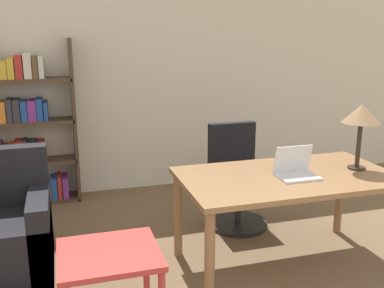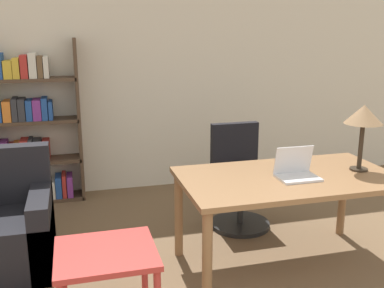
% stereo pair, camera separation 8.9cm
% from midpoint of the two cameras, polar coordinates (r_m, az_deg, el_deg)
% --- Properties ---
extents(wall_back, '(8.00, 0.06, 2.70)m').
position_cam_midpoint_polar(wall_back, '(5.35, -1.89, 8.84)').
color(wall_back, beige).
rests_on(wall_back, ground_plane).
extents(desk, '(1.67, 0.94, 0.77)m').
position_cam_midpoint_polar(desk, '(3.58, 12.80, -5.33)').
color(desk, olive).
rests_on(desk, ground_plane).
extents(laptop, '(0.31, 0.23, 0.23)m').
position_cam_midpoint_polar(laptop, '(3.50, 13.81, -3.36)').
color(laptop, silver).
rests_on(laptop, desk).
extents(table_lamp, '(0.30, 0.30, 0.53)m').
position_cam_midpoint_polar(table_lamp, '(3.75, 21.61, 3.25)').
color(table_lamp, '#2D2319').
rests_on(table_lamp, desk).
extents(office_chair, '(0.57, 0.57, 0.98)m').
position_cam_midpoint_polar(office_chair, '(4.38, 6.53, -4.75)').
color(office_chair, black).
rests_on(office_chair, ground_plane).
extents(side_table_blue, '(0.61, 0.56, 0.54)m').
position_cam_midpoint_polar(side_table_blue, '(2.90, -9.94, -14.64)').
color(side_table_blue, '#B2332D').
rests_on(side_table_blue, ground_plane).
extents(armchair, '(0.67, 0.77, 0.93)m').
position_cam_midpoint_polar(armchair, '(3.90, -21.63, -10.10)').
color(armchair, black).
rests_on(armchair, ground_plane).
extents(bookshelf, '(0.98, 0.28, 1.78)m').
position_cam_midpoint_polar(bookshelf, '(5.13, -19.65, 1.35)').
color(bookshelf, '#4C3828').
rests_on(bookshelf, ground_plane).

